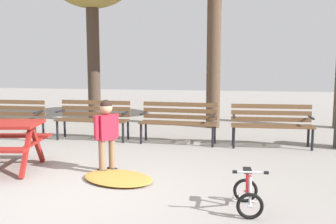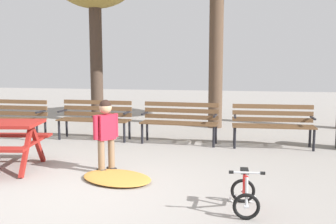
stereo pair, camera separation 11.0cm
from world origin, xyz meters
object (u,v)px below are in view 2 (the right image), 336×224
Objects in this scene: park_bench_left at (95,116)px; park_bench_right at (180,119)px; child_standing at (106,130)px; kids_bicycle at (245,194)px; park_bench_far_right at (273,122)px; park_bench_far_left at (12,115)px.

park_bench_left is 1.91m from park_bench_right.
kids_bicycle is (2.10, -1.22, -0.48)m from child_standing.
park_bench_left is at bearing 177.86° from park_bench_far_right.
park_bench_far_left and park_bench_left have the same top height.
park_bench_far_right reaches higher than kids_bicycle.
park_bench_left is 4.88m from kids_bicycle.
child_standing is at bearing -65.65° from park_bench_left.
park_bench_right is at bearing 178.47° from park_bench_far_right.
child_standing is at bearing -108.64° from park_bench_right.
park_bench_far_left is 0.99× the size of park_bench_left.
park_bench_far_left and park_bench_far_right have the same top height.
park_bench_left is 1.00× the size of park_bench_far_right.
park_bench_far_left is 3.76m from child_standing.
park_bench_far_right is at bearing 40.65° from child_standing.
kids_bicycle is (1.30, -3.57, -0.31)m from park_bench_right.
park_bench_far_left is 5.70m from park_bench_far_right.
park_bench_far_right is (3.79, -0.14, 0.00)m from park_bench_left.
park_bench_right and park_bench_far_right have the same top height.
park_bench_far_right is at bearing 0.64° from park_bench_far_left.
park_bench_far_right is at bearing 80.55° from kids_bicycle.
child_standing is (-2.69, -2.31, 0.17)m from park_bench_far_right.
park_bench_far_left is 2.78× the size of kids_bicycle.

